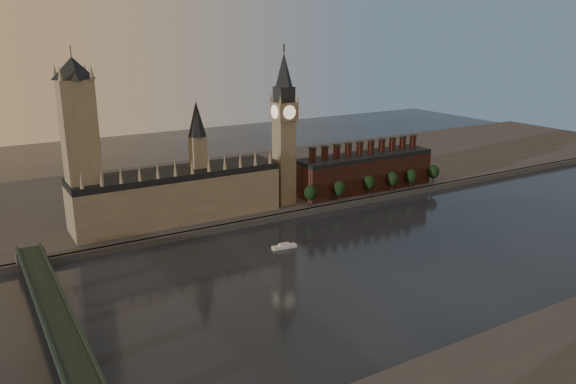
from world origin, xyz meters
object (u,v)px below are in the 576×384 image
westminster_bridge (63,335)px  river_boat (284,246)px  victoria_tower (80,142)px  big_ben (284,128)px

westminster_bridge → river_boat: size_ratio=13.65×
victoria_tower → westminster_bridge: victoria_tower is taller
westminster_bridge → river_boat: (127.55, 49.10, -6.34)m
victoria_tower → big_ben: (130.00, -5.00, -2.26)m
westminster_bridge → river_boat: 136.82m
victoria_tower → westminster_bridge: size_ratio=0.54×
big_ben → westminster_bridge: size_ratio=0.54×
victoria_tower → river_boat: (92.55, -68.60, -57.99)m
big_ben → river_boat: (-37.45, -63.60, -55.74)m
westminster_bridge → river_boat: westminster_bridge is taller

